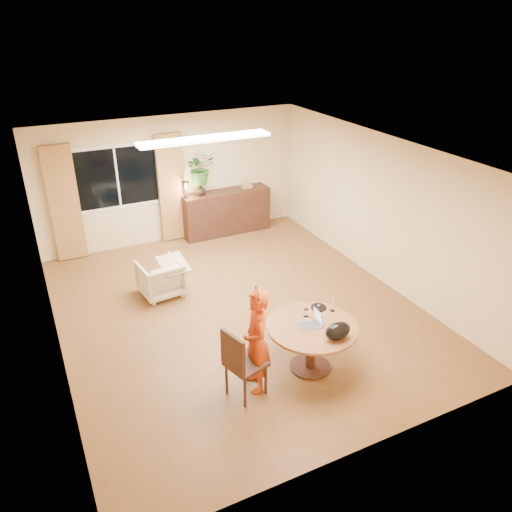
{
  "coord_description": "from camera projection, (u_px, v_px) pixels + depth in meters",
  "views": [
    {
      "loc": [
        -2.79,
        -6.37,
        4.46
      ],
      "look_at": [
        0.23,
        -0.2,
        1.03
      ],
      "focal_mm": 35.0,
      "sensor_mm": 36.0,
      "label": 1
    }
  ],
  "objects": [
    {
      "name": "bouquet",
      "position": [
        200.0,
        168.0,
        10.15
      ],
      "size": [
        0.68,
        0.61,
        0.66
      ],
      "primitive_type": "imported",
      "rotation": [
        0.0,
        0.0,
        0.18
      ],
      "color": "#335C22",
      "rests_on": "vase"
    },
    {
      "name": "wall_left",
      "position": [
        46.0,
        276.0,
        6.55
      ],
      "size": [
        0.0,
        6.5,
        6.5
      ],
      "primitive_type": "plane",
      "rotation": [
        1.57,
        0.0,
        1.57
      ],
      "color": "beige",
      "rests_on": "floor"
    },
    {
      "name": "tumbler",
      "position": [
        306.0,
        313.0,
        6.76
      ],
      "size": [
        0.08,
        0.08,
        0.11
      ],
      "primitive_type": null,
      "rotation": [
        0.0,
        0.0,
        -0.03
      ],
      "color": "white",
      "rests_on": "dining_table"
    },
    {
      "name": "curtain_right",
      "position": [
        172.0,
        188.0,
        10.21
      ],
      "size": [
        0.55,
        0.08,
        2.25
      ],
      "primitive_type": "cube",
      "color": "olive",
      "rests_on": "wall_back"
    },
    {
      "name": "ceiling",
      "position": [
        235.0,
        154.0,
        7.05
      ],
      "size": [
        6.5,
        6.5,
        0.0
      ],
      "primitive_type": "plane",
      "rotation": [
        3.14,
        0.0,
        0.0
      ],
      "color": "white",
      "rests_on": "wall_back"
    },
    {
      "name": "child",
      "position": [
        257.0,
        341.0,
        6.24
      ],
      "size": [
        0.59,
        0.46,
        1.44
      ],
      "primitive_type": "imported",
      "rotation": [
        0.0,
        0.0,
        -1.81
      ],
      "color": "red",
      "rests_on": "floor"
    },
    {
      "name": "curtain_left",
      "position": [
        64.0,
        204.0,
        9.39
      ],
      "size": [
        0.55,
        0.08,
        2.25
      ],
      "primitive_type": "cube",
      "color": "olive",
      "rests_on": "wall_back"
    },
    {
      "name": "armchair",
      "position": [
        160.0,
        278.0,
        8.53
      ],
      "size": [
        0.74,
        0.76,
        0.63
      ],
      "primitive_type": "imported",
      "rotation": [
        0.0,
        0.0,
        3.25
      ],
      "color": "beige",
      "rests_on": "floor"
    },
    {
      "name": "sideboard",
      "position": [
        226.0,
        212.0,
        10.84
      ],
      "size": [
        1.91,
        0.47,
        0.95
      ],
      "primitive_type": "cube",
      "color": "black",
      "rests_on": "floor"
    },
    {
      "name": "desk_lamp",
      "position": [
        186.0,
        190.0,
        10.15
      ],
      "size": [
        0.18,
        0.18,
        0.37
      ],
      "primitive_type": null,
      "rotation": [
        0.0,
        0.0,
        -0.18
      ],
      "color": "black",
      "rests_on": "sideboard"
    },
    {
      "name": "handbag",
      "position": [
        338.0,
        331.0,
        6.27
      ],
      "size": [
        0.36,
        0.21,
        0.24
      ],
      "primitive_type": null,
      "rotation": [
        0.0,
        0.0,
        0.01
      ],
      "color": "black",
      "rests_on": "dining_table"
    },
    {
      "name": "laptop",
      "position": [
        309.0,
        319.0,
        6.53
      ],
      "size": [
        0.34,
        0.24,
        0.22
      ],
      "primitive_type": null,
      "rotation": [
        0.0,
        0.0,
        -0.08
      ],
      "color": "#B7B7BC",
      "rests_on": "dining_table"
    },
    {
      "name": "book_stack",
      "position": [
        247.0,
        186.0,
        10.81
      ],
      "size": [
        0.24,
        0.2,
        0.09
      ],
      "primitive_type": null,
      "rotation": [
        0.0,
        0.0,
        0.23
      ],
      "color": "#93654B",
      "rests_on": "sideboard"
    },
    {
      "name": "ceiling_panel",
      "position": [
        205.0,
        139.0,
        8.03
      ],
      "size": [
        2.2,
        0.35,
        0.05
      ],
      "primitive_type": "cube",
      "color": "white",
      "rests_on": "ceiling"
    },
    {
      "name": "wine_glass",
      "position": [
        333.0,
        305.0,
        6.86
      ],
      "size": [
        0.09,
        0.09,
        0.2
      ],
      "primitive_type": null,
      "rotation": [
        0.0,
        0.0,
        0.3
      ],
      "color": "white",
      "rests_on": "dining_table"
    },
    {
      "name": "dining_chair",
      "position": [
        246.0,
        362.0,
        6.22
      ],
      "size": [
        0.58,
        0.56,
        1.0
      ],
      "primitive_type": null,
      "rotation": [
        0.0,
        0.0,
        0.29
      ],
      "color": "black",
      "rests_on": "floor"
    },
    {
      "name": "pot_lid",
      "position": [
        319.0,
        307.0,
        6.96
      ],
      "size": [
        0.25,
        0.25,
        0.04
      ],
      "primitive_type": null,
      "rotation": [
        0.0,
        0.0,
        -0.16
      ],
      "color": "white",
      "rests_on": "dining_table"
    },
    {
      "name": "wall_back",
      "position": [
        172.0,
        179.0,
        10.24
      ],
      "size": [
        5.5,
        0.0,
        5.5
      ],
      "primitive_type": "plane",
      "rotation": [
        1.57,
        0.0,
        0.0
      ],
      "color": "beige",
      "rests_on": "floor"
    },
    {
      "name": "window",
      "position": [
        117.0,
        177.0,
        9.7
      ],
      "size": [
        1.7,
        0.03,
        1.3
      ],
      "color": "white",
      "rests_on": "wall_back"
    },
    {
      "name": "vase",
      "position": [
        200.0,
        189.0,
        10.35
      ],
      "size": [
        0.27,
        0.27,
        0.25
      ],
      "primitive_type": "imported",
      "rotation": [
        0.0,
        0.0,
        0.14
      ],
      "color": "black",
      "rests_on": "sideboard"
    },
    {
      "name": "dining_table",
      "position": [
        312.0,
        335.0,
        6.66
      ],
      "size": [
        1.22,
        1.22,
        0.69
      ],
      "color": "brown",
      "rests_on": "floor"
    },
    {
      "name": "throw",
      "position": [
        173.0,
        260.0,
        8.41
      ],
      "size": [
        0.5,
        0.59,
        0.03
      ],
      "primitive_type": null,
      "rotation": [
        0.0,
        0.0,
        0.09
      ],
      "color": "beige",
      "rests_on": "armchair"
    },
    {
      "name": "wall_right",
      "position": [
        380.0,
        209.0,
        8.71
      ],
      "size": [
        0.0,
        6.5,
        6.5
      ],
      "primitive_type": "plane",
      "rotation": [
        1.57,
        0.0,
        -1.57
      ],
      "color": "beige",
      "rests_on": "floor"
    },
    {
      "name": "floor",
      "position": [
        238.0,
        310.0,
        8.21
      ],
      "size": [
        6.5,
        6.5,
        0.0
      ],
      "primitive_type": "plane",
      "color": "brown",
      "rests_on": "ground"
    }
  ]
}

